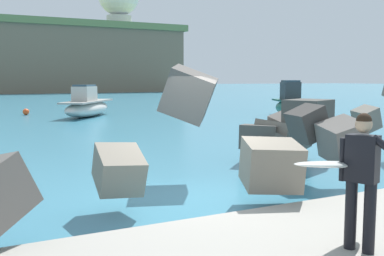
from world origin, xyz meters
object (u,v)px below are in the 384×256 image
at_px(boat_near_centre, 87,106).
at_px(mooring_buoy_inner, 26,112).
at_px(surfer_with_board, 352,171).
at_px(boat_mid_left, 291,105).

xyz_separation_m(boat_near_centre, mooring_buoy_inner, (-3.42, 3.17, -0.48)).
relative_size(surfer_with_board, mooring_buoy_inner, 4.70).
xyz_separation_m(surfer_with_board, mooring_buoy_inner, (-0.65, 28.36, -1.06)).
distance_m(surfer_with_board, boat_near_centre, 25.34).
bearing_deg(mooring_buoy_inner, boat_near_centre, -42.85).
bearing_deg(boat_near_centre, mooring_buoy_inner, 137.15).
height_order(boat_near_centre, boat_mid_left, boat_mid_left).
bearing_deg(boat_near_centre, surfer_with_board, -96.28).
relative_size(surfer_with_board, boat_near_centre, 0.33).
distance_m(boat_near_centre, mooring_buoy_inner, 4.69).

